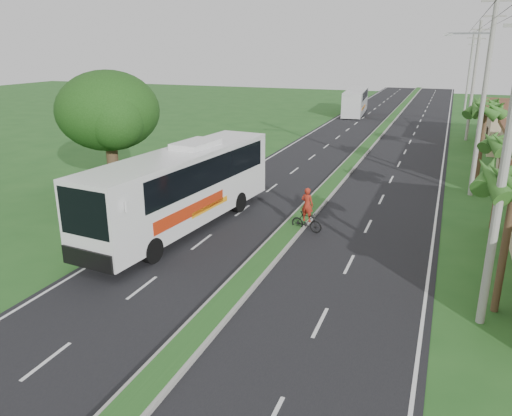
% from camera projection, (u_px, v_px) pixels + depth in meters
% --- Properties ---
extents(ground, '(180.00, 180.00, 0.00)m').
position_uv_depth(ground, '(225.00, 304.00, 17.93)').
color(ground, '#22521E').
rests_on(ground, ground).
extents(road_asphalt, '(14.00, 160.00, 0.02)m').
position_uv_depth(road_asphalt, '(341.00, 175.00, 35.65)').
color(road_asphalt, black).
rests_on(road_asphalt, ground).
extents(median_strip, '(1.20, 160.00, 0.18)m').
position_uv_depth(median_strip, '(341.00, 174.00, 35.62)').
color(median_strip, gray).
rests_on(median_strip, ground).
extents(lane_edge_left, '(0.12, 160.00, 0.01)m').
position_uv_depth(lane_edge_left, '(254.00, 167.00, 37.94)').
color(lane_edge_left, silver).
rests_on(lane_edge_left, ground).
extents(lane_edge_right, '(0.12, 160.00, 0.01)m').
position_uv_depth(lane_edge_right, '(440.00, 184.00, 33.36)').
color(lane_edge_right, silver).
rests_on(lane_edge_right, ground).
extents(palm_verge_b, '(2.40, 2.40, 5.05)m').
position_uv_depth(palm_verge_b, '(505.00, 144.00, 23.98)').
color(palm_verge_b, '#473321').
rests_on(palm_verge_b, ground).
extents(palm_verge_c, '(2.40, 2.40, 5.85)m').
position_uv_depth(palm_verge_c, '(486.00, 110.00, 30.15)').
color(palm_verge_c, '#473321').
rests_on(palm_verge_c, ground).
extents(palm_verge_d, '(2.40, 2.40, 5.25)m').
position_uv_depth(palm_verge_d, '(486.00, 104.00, 38.14)').
color(palm_verge_d, '#473321').
rests_on(palm_verge_d, ground).
extents(shade_tree, '(6.30, 6.00, 7.54)m').
position_uv_depth(shade_tree, '(107.00, 113.00, 29.38)').
color(shade_tree, '#473321').
rests_on(shade_tree, ground).
extents(utility_pole_a, '(1.60, 0.28, 11.00)m').
position_uv_depth(utility_pole_a, '(506.00, 157.00, 15.02)').
color(utility_pole_a, gray).
rests_on(utility_pole_a, ground).
extents(utility_pole_b, '(3.20, 0.28, 12.00)m').
position_uv_depth(utility_pole_b, '(484.00, 92.00, 29.03)').
color(utility_pole_b, gray).
rests_on(utility_pole_b, ground).
extents(utility_pole_c, '(1.60, 0.28, 11.00)m').
position_uv_depth(utility_pole_c, '(474.00, 80.00, 46.92)').
color(utility_pole_c, gray).
rests_on(utility_pole_c, ground).
extents(utility_pole_d, '(1.60, 0.28, 10.50)m').
position_uv_depth(utility_pole_d, '(469.00, 73.00, 64.73)').
color(utility_pole_d, gray).
rests_on(utility_pole_d, ground).
extents(coach_bus_main, '(4.04, 13.32, 4.24)m').
position_uv_depth(coach_bus_main, '(183.00, 183.00, 24.73)').
color(coach_bus_main, white).
rests_on(coach_bus_main, ground).
extents(coach_bus_far, '(3.31, 11.13, 3.20)m').
position_uv_depth(coach_bus_far, '(355.00, 101.00, 66.17)').
color(coach_bus_far, silver).
rests_on(coach_bus_far, ground).
extents(motorcyclist, '(1.71, 0.77, 2.27)m').
position_uv_depth(motorcyclist, '(307.00, 216.00, 24.67)').
color(motorcyclist, black).
rests_on(motorcyclist, ground).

